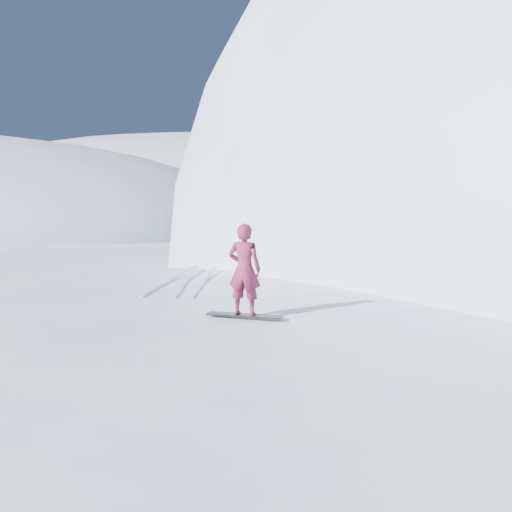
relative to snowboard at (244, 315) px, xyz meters
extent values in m
plane|color=white|center=(-2.29, -0.23, -2.41)|extent=(400.00, 400.00, 0.00)
ellipsoid|color=white|center=(-1.29, 2.77, -2.41)|extent=(36.00, 28.00, 4.80)
ellipsoid|color=white|center=(7.71, 19.77, -2.41)|extent=(28.00, 24.00, 18.00)
ellipsoid|color=white|center=(-42.29, 109.77, -2.41)|extent=(140.00, 90.00, 36.00)
ellipsoid|color=white|center=(-4.29, 5.77, -2.41)|extent=(7.00, 6.30, 1.00)
ellipsoid|color=white|center=(4.71, 3.77, -2.41)|extent=(4.00, 3.60, 0.60)
cube|color=black|center=(0.00, 0.00, 0.00)|extent=(1.55, 0.36, 0.03)
imported|color=maroon|center=(0.00, 0.00, 0.93)|extent=(0.69, 0.47, 1.83)
cube|color=silver|center=(-3.29, 4.51, 0.01)|extent=(0.77, 5.97, 0.04)
cube|color=silver|center=(-2.85, 4.51, 0.01)|extent=(1.55, 5.83, 0.04)
cube|color=silver|center=(-2.30, 4.51, 0.01)|extent=(1.30, 5.88, 0.04)
camera|label=1|loc=(2.81, -10.85, 2.39)|focal=40.00mm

